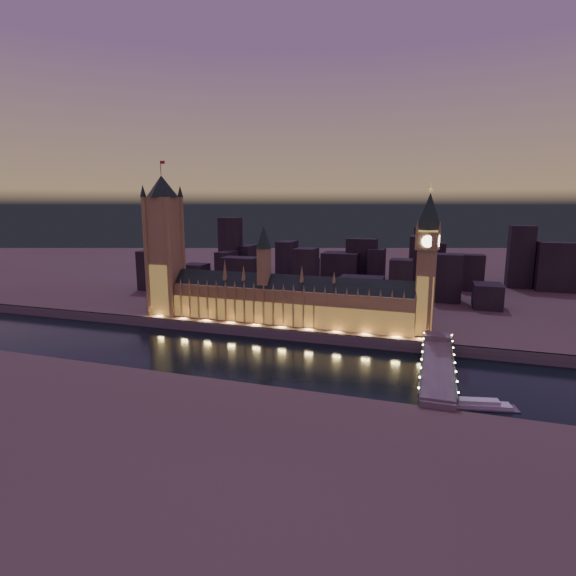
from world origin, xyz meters
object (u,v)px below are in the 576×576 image
(westminster_bridge, at_px, (437,368))
(palace_of_westminster, at_px, (286,300))
(elizabeth_tower, at_px, (427,252))
(victoria_tower, at_px, (164,239))
(river_boat, at_px, (478,405))

(westminster_bridge, bearing_deg, palace_of_westminster, 150.88)
(elizabeth_tower, xyz_separation_m, westminster_bridge, (10.31, -65.37, -62.96))
(victoria_tower, relative_size, elizabeth_tower, 1.20)
(palace_of_westminster, height_order, river_boat, palace_of_westminster)
(palace_of_westminster, bearing_deg, elizabeth_tower, 0.09)
(palace_of_westminster, height_order, elizabeth_tower, elizabeth_tower)
(palace_of_westminster, distance_m, victoria_tower, 120.70)
(elizabeth_tower, bearing_deg, westminster_bridge, -81.03)
(elizabeth_tower, height_order, river_boat, elizabeth_tower)
(palace_of_westminster, distance_m, river_boat, 172.47)
(elizabeth_tower, bearing_deg, river_boat, -73.43)
(palace_of_westminster, distance_m, elizabeth_tower, 114.91)
(palace_of_westminster, height_order, victoria_tower, victoria_tower)
(elizabeth_tower, distance_m, westminster_bridge, 91.34)
(elizabeth_tower, xyz_separation_m, river_boat, (30.31, -101.90, -67.39))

